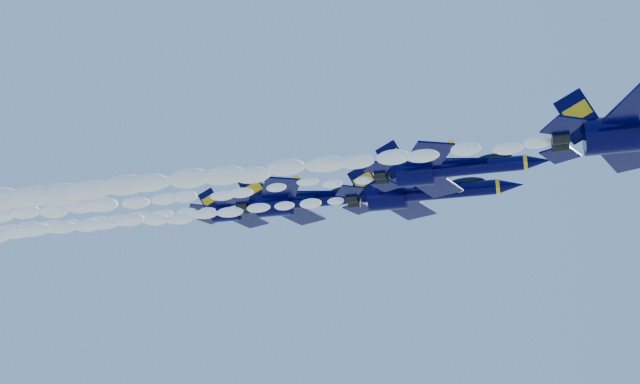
% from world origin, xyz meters
% --- Properties ---
extents(smoke_trail_jet_lead, '(58.70, 2.36, 2.12)m').
position_xyz_m(smoke_trail_jet_lead, '(-17.54, -11.35, 148.92)').
color(smoke_trail_jet_lead, white).
extents(jet_second, '(15.71, 12.89, 5.84)m').
position_xyz_m(jet_second, '(3.28, -2.37, 151.69)').
color(jet_second, '#00002C').
extents(smoke_trail_jet_second, '(58.70, 2.00, 1.80)m').
position_xyz_m(smoke_trail_jet_second, '(-32.78, -2.37, 151.24)').
color(smoke_trail_jet_second, white).
extents(jet_third, '(17.93, 14.70, 6.66)m').
position_xyz_m(jet_third, '(-0.18, 6.50, 153.25)').
color(jet_third, '#00002C').
extents(smoke_trail_jet_third, '(58.70, 2.28, 2.06)m').
position_xyz_m(smoke_trail_jet_third, '(-37.19, 6.50, 152.78)').
color(smoke_trail_jet_third, white).
extents(jet_fourth, '(18.70, 15.34, 6.95)m').
position_xyz_m(jet_fourth, '(-14.27, 13.66, 156.50)').
color(jet_fourth, '#00002C').
extents(smoke_trail_jet_fourth, '(58.70, 2.38, 2.14)m').
position_xyz_m(smoke_trail_jet_fourth, '(-51.61, 13.66, 156.03)').
color(smoke_trail_jet_fourth, white).
extents(jet_fifth, '(15.88, 13.02, 5.90)m').
position_xyz_m(jet_fifth, '(-23.08, 19.87, 158.56)').
color(jet_fifth, '#00002C').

